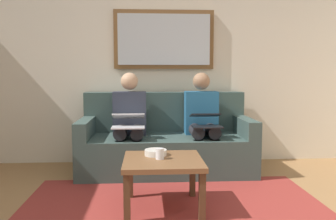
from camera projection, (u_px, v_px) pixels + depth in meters
wall_rear at (164, 60)px, 4.55m from camera, size 6.00×0.12×2.60m
area_rug at (174, 210)px, 2.95m from camera, size 2.60×1.80×0.01m
couch at (166, 143)px, 4.18m from camera, size 1.95×0.90×0.90m
framed_mirror at (164, 40)px, 4.43m from camera, size 1.24×0.05×0.73m
coffee_table at (163, 166)px, 2.96m from camera, size 0.65×0.65×0.43m
cup at (160, 154)px, 2.94m from camera, size 0.07×0.07×0.09m
bowl at (156, 152)px, 3.07m from camera, size 0.19×0.19×0.05m
person_left at (202, 119)px, 4.10m from camera, size 0.38×0.58×1.14m
laptop_black at (206, 120)px, 3.86m from camera, size 0.32×0.34×0.14m
person_right at (129, 119)px, 4.05m from camera, size 0.38×0.58×1.14m
laptop_silver at (128, 121)px, 3.81m from camera, size 0.35×0.34×0.15m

